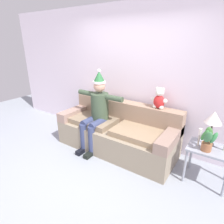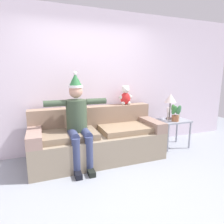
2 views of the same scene
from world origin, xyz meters
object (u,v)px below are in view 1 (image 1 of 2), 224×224
Objects in this scene: potted_plant at (208,140)px; teddy_bear at (159,99)px; couch at (117,132)px; candle_tall at (200,135)px; person_seated at (97,110)px; side_table at (209,153)px; table_lamp at (214,119)px.

teddy_bear is at bearing 154.13° from potted_plant.
couch is at bearing -157.80° from teddy_bear.
candle_tall is at bearing -2.79° from couch.
person_seated is 1.83m from candle_tall.
couch is 1.03m from teddy_bear.
couch is 3.87× the size of side_table.
table_lamp is 0.31m from potted_plant.
teddy_bear reaches higher than candle_tall.
table_lamp is at bearing 6.12° from person_seated.
person_seated reaches higher than candle_tall.
side_table is 1.69× the size of potted_plant.
person_seated is 1.97m from table_lamp.
teddy_bear reaches higher than side_table.
teddy_bear is at bearing 160.76° from side_table.
teddy_bear is 1.09× the size of potted_plant.
couch is 0.60m from person_seated.
table_lamp reaches higher than potted_plant.
side_table is at bearing 3.38° from person_seated.
couch is at bearing 174.28° from potted_plant.
side_table is (1.63, -0.05, 0.14)m from couch.
person_seated is at bearing -176.62° from side_table.
teddy_bear is (0.68, 0.28, 0.72)m from couch.
potted_plant reaches higher than couch.
person_seated reaches higher than side_table.
potted_plant reaches higher than candle_tall.
candle_tall is (1.46, -0.07, 0.41)m from couch.
side_table is at bearing -1.80° from couch.
teddy_bear is 0.64× the size of side_table.
candle_tall is at bearing -173.14° from side_table.
potted_plant is at bearing -35.42° from candle_tall.
teddy_bear is at bearing 155.81° from candle_tall.
candle_tall is at bearing 3.06° from person_seated.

